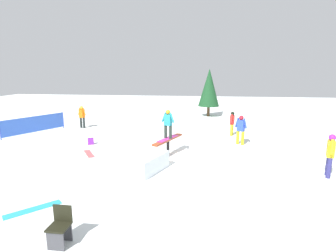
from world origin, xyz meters
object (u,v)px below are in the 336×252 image
object	(u,v)px
bystander_yellow	(330,153)
pine_tree_near	(209,88)
loose_snowboard_white	(244,172)
loose_snowboard_cyan	(33,209)
backpack_on_snow	(91,141)
main_rider_on_rail	(168,125)
rail_feature	(168,141)
loose_snowboard_coral	(89,154)
bystander_blue	(241,128)
bystander_orange	(82,116)
folding_chair	(60,227)
bystander_red	(232,122)

from	to	relation	value
bystander_yellow	pine_tree_near	world-z (taller)	pine_tree_near
loose_snowboard_white	loose_snowboard_cyan	size ratio (longest dim) A/B	0.96
loose_snowboard_white	backpack_on_snow	size ratio (longest dim) A/B	4.22
pine_tree_near	main_rider_on_rail	bearing A→B (deg)	169.41
rail_feature	loose_snowboard_coral	size ratio (longest dim) A/B	1.84
loose_snowboard_coral	backpack_on_snow	size ratio (longest dim) A/B	3.68
main_rider_on_rail	bystander_blue	world-z (taller)	main_rider_on_rail
main_rider_on_rail	bystander_orange	xyz separation A→B (m)	(5.23, 6.65, -0.59)
bystander_yellow	folding_chair	world-z (taller)	bystander_yellow
bystander_red	main_rider_on_rail	bearing A→B (deg)	159.17
pine_tree_near	backpack_on_snow	bearing A→B (deg)	146.96
main_rider_on_rail	loose_snowboard_coral	xyz separation A→B (m)	(-0.30, 3.75, -1.44)
loose_snowboard_cyan	main_rider_on_rail	bearing A→B (deg)	-165.92
rail_feature	backpack_on_snow	world-z (taller)	rail_feature
rail_feature	loose_snowboard_white	size ratio (longest dim) A/B	1.60
rail_feature	bystander_red	distance (m)	5.51
loose_snowboard_coral	pine_tree_near	size ratio (longest dim) A/B	0.31
loose_snowboard_white	backpack_on_snow	world-z (taller)	backpack_on_snow
bystander_red	folding_chair	distance (m)	12.12
rail_feature	bystander_blue	size ratio (longest dim) A/B	1.46
bystander_orange	loose_snowboard_coral	world-z (taller)	bystander_orange
loose_snowboard_cyan	pine_tree_near	xyz separation A→B (m)	(16.64, -5.27, 2.47)
loose_snowboard_cyan	backpack_on_snow	size ratio (longest dim) A/B	4.40
bystander_yellow	folding_chair	distance (m)	9.25
loose_snowboard_cyan	loose_snowboard_white	bearing A→B (deg)	164.53
loose_snowboard_coral	pine_tree_near	bearing A→B (deg)	118.12
main_rider_on_rail	loose_snowboard_white	xyz separation A→B (m)	(-1.72, -3.20, -1.44)
bystander_yellow	backpack_on_snow	world-z (taller)	bystander_yellow
folding_chair	backpack_on_snow	size ratio (longest dim) A/B	2.59
main_rider_on_rail	pine_tree_near	size ratio (longest dim) A/B	0.37
bystander_orange	loose_snowboard_cyan	xyz separation A→B (m)	(-10.63, -3.48, -0.85)
bystander_red	loose_snowboard_cyan	world-z (taller)	bystander_red
rail_feature	loose_snowboard_coral	xyz separation A→B (m)	(-0.30, 3.75, -0.66)
bystander_yellow	bystander_blue	world-z (taller)	bystander_yellow
backpack_on_snow	bystander_blue	bearing A→B (deg)	160.48
loose_snowboard_cyan	loose_snowboard_coral	world-z (taller)	same
loose_snowboard_coral	folding_chair	world-z (taller)	folding_chair
loose_snowboard_coral	backpack_on_snow	distance (m)	1.73
bystander_orange	bystander_yellow	bearing A→B (deg)	-8.38
main_rider_on_rail	loose_snowboard_cyan	xyz separation A→B (m)	(-5.40, 3.17, -1.44)
loose_snowboard_white	backpack_on_snow	xyz separation A→B (m)	(3.03, 7.56, 0.16)
pine_tree_near	bystander_red	bearing A→B (deg)	-169.56
folding_chair	loose_snowboard_coral	bearing A→B (deg)	108.86
bystander_blue	pine_tree_near	distance (m)	9.21
main_rider_on_rail	bystander_red	distance (m)	5.54
loose_snowboard_coral	pine_tree_near	xyz separation A→B (m)	(11.55, -5.86, 2.47)
rail_feature	pine_tree_near	bearing A→B (deg)	11.44
bystander_red	bystander_blue	distance (m)	2.06
backpack_on_snow	loose_snowboard_cyan	bearing A→B (deg)	73.43
loose_snowboard_white	bystander_orange	bearing A→B (deg)	-150.79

